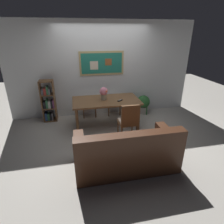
{
  "coord_description": "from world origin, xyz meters",
  "views": [
    {
      "loc": [
        -0.78,
        -3.85,
        2.28
      ],
      "look_at": [
        -0.04,
        -0.17,
        0.65
      ],
      "focal_mm": 29.6,
      "sensor_mm": 36.0,
      "label": 1
    }
  ],
  "objects_px": {
    "dining_chair_near_right": "(129,120)",
    "bookshelf": "(49,103)",
    "dining_chair_far_left": "(88,97)",
    "dining_chair_far_right": "(113,96)",
    "potted_ivy": "(143,104)",
    "tv_remote": "(120,100)",
    "leather_couch": "(126,153)",
    "flower_vase": "(104,92)",
    "dining_table": "(106,103)"
  },
  "relations": [
    {
      "from": "dining_chair_near_right",
      "to": "bookshelf",
      "type": "bearing_deg",
      "value": 140.8
    },
    {
      "from": "dining_table",
      "to": "dining_chair_far_left",
      "type": "relative_size",
      "value": 1.82
    },
    {
      "from": "dining_chair_near_right",
      "to": "dining_chair_far_right",
      "type": "relative_size",
      "value": 1.0
    },
    {
      "from": "bookshelf",
      "to": "potted_ivy",
      "type": "xyz_separation_m",
      "value": [
        2.71,
        -0.04,
        -0.23
      ]
    },
    {
      "from": "dining_chair_far_left",
      "to": "leather_couch",
      "type": "distance_m",
      "value": 2.56
    },
    {
      "from": "leather_couch",
      "to": "tv_remote",
      "type": "xyz_separation_m",
      "value": [
        0.25,
        1.53,
        0.43
      ]
    },
    {
      "from": "dining_chair_far_right",
      "to": "tv_remote",
      "type": "bearing_deg",
      "value": -90.98
    },
    {
      "from": "dining_chair_far_right",
      "to": "flower_vase",
      "type": "height_order",
      "value": "flower_vase"
    },
    {
      "from": "tv_remote",
      "to": "dining_chair_far_right",
      "type": "bearing_deg",
      "value": 89.02
    },
    {
      "from": "flower_vase",
      "to": "bookshelf",
      "type": "bearing_deg",
      "value": 156.39
    },
    {
      "from": "dining_chair_near_right",
      "to": "dining_chair_far_right",
      "type": "distance_m",
      "value": 1.66
    },
    {
      "from": "dining_chair_near_right",
      "to": "leather_couch",
      "type": "xyz_separation_m",
      "value": [
        -0.28,
        -0.84,
        -0.23
      ]
    },
    {
      "from": "dining_chair_far_right",
      "to": "tv_remote",
      "type": "relative_size",
      "value": 6.06
    },
    {
      "from": "tv_remote",
      "to": "bookshelf",
      "type": "bearing_deg",
      "value": 156.21
    },
    {
      "from": "dining_chair_far_right",
      "to": "leather_couch",
      "type": "relative_size",
      "value": 0.51
    },
    {
      "from": "dining_chair_near_right",
      "to": "tv_remote",
      "type": "bearing_deg",
      "value": 92.15
    },
    {
      "from": "dining_chair_near_right",
      "to": "potted_ivy",
      "type": "relative_size",
      "value": 1.5
    },
    {
      "from": "dining_chair_near_right",
      "to": "dining_chair_far_right",
      "type": "xyz_separation_m",
      "value": [
        -0.01,
        1.66,
        0.0
      ]
    },
    {
      "from": "leather_couch",
      "to": "dining_chair_far_right",
      "type": "bearing_deg",
      "value": 83.82
    },
    {
      "from": "dining_chair_near_right",
      "to": "leather_couch",
      "type": "bearing_deg",
      "value": -108.5
    },
    {
      "from": "dining_chair_near_right",
      "to": "potted_ivy",
      "type": "xyz_separation_m",
      "value": [
        0.89,
        1.45,
        -0.24
      ]
    },
    {
      "from": "leather_couch",
      "to": "potted_ivy",
      "type": "height_order",
      "value": "leather_couch"
    },
    {
      "from": "dining_table",
      "to": "dining_chair_far_right",
      "type": "xyz_separation_m",
      "value": [
        0.34,
        0.83,
        -0.1
      ]
    },
    {
      "from": "dining_table",
      "to": "flower_vase",
      "type": "xyz_separation_m",
      "value": [
        -0.05,
        0.03,
        0.27
      ]
    },
    {
      "from": "dining_chair_far_left",
      "to": "potted_ivy",
      "type": "height_order",
      "value": "dining_chair_far_left"
    },
    {
      "from": "dining_chair_near_right",
      "to": "dining_chair_far_left",
      "type": "xyz_separation_m",
      "value": [
        -0.73,
        1.67,
        0.0
      ]
    },
    {
      "from": "dining_table",
      "to": "dining_chair_far_right",
      "type": "distance_m",
      "value": 0.9
    },
    {
      "from": "bookshelf",
      "to": "leather_couch",
      "type": "bearing_deg",
      "value": -56.44
    },
    {
      "from": "dining_chair_far_right",
      "to": "potted_ivy",
      "type": "xyz_separation_m",
      "value": [
        0.9,
        -0.21,
        -0.24
      ]
    },
    {
      "from": "flower_vase",
      "to": "tv_remote",
      "type": "distance_m",
      "value": 0.45
    },
    {
      "from": "dining_chair_far_left",
      "to": "flower_vase",
      "type": "relative_size",
      "value": 2.86
    },
    {
      "from": "potted_ivy",
      "to": "tv_remote",
      "type": "height_order",
      "value": "tv_remote"
    },
    {
      "from": "tv_remote",
      "to": "dining_chair_far_left",
      "type": "bearing_deg",
      "value": 125.86
    },
    {
      "from": "dining_chair_far_left",
      "to": "leather_couch",
      "type": "height_order",
      "value": "dining_chair_far_left"
    },
    {
      "from": "dining_table",
      "to": "flower_vase",
      "type": "relative_size",
      "value": 5.2
    },
    {
      "from": "dining_chair_far_right",
      "to": "bookshelf",
      "type": "height_order",
      "value": "bookshelf"
    },
    {
      "from": "dining_chair_far_right",
      "to": "tv_remote",
      "type": "height_order",
      "value": "dining_chair_far_right"
    },
    {
      "from": "bookshelf",
      "to": "potted_ivy",
      "type": "distance_m",
      "value": 2.72
    },
    {
      "from": "dining_table",
      "to": "tv_remote",
      "type": "relative_size",
      "value": 11.02
    },
    {
      "from": "dining_table",
      "to": "potted_ivy",
      "type": "bearing_deg",
      "value": 26.31
    },
    {
      "from": "dining_chair_near_right",
      "to": "bookshelf",
      "type": "height_order",
      "value": "bookshelf"
    },
    {
      "from": "leather_couch",
      "to": "flower_vase",
      "type": "bearing_deg",
      "value": 94.02
    },
    {
      "from": "dining_chair_far_left",
      "to": "dining_chair_far_right",
      "type": "bearing_deg",
      "value": -0.32
    },
    {
      "from": "dining_chair_far_right",
      "to": "tv_remote",
      "type": "distance_m",
      "value": 0.99
    },
    {
      "from": "dining_chair_far_left",
      "to": "flower_vase",
      "type": "bearing_deg",
      "value": -67.66
    },
    {
      "from": "dining_chair_far_right",
      "to": "leather_couch",
      "type": "height_order",
      "value": "dining_chair_far_right"
    },
    {
      "from": "dining_chair_near_right",
      "to": "dining_chair_far_left",
      "type": "distance_m",
      "value": 1.82
    },
    {
      "from": "flower_vase",
      "to": "dining_table",
      "type": "bearing_deg",
      "value": -25.81
    },
    {
      "from": "bookshelf",
      "to": "flower_vase",
      "type": "distance_m",
      "value": 1.6
    },
    {
      "from": "leather_couch",
      "to": "flower_vase",
      "type": "height_order",
      "value": "flower_vase"
    }
  ]
}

